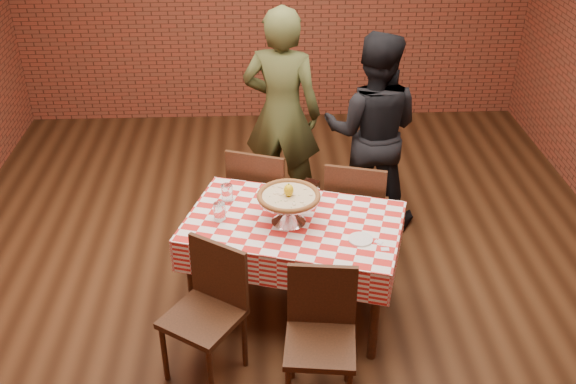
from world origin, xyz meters
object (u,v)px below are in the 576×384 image
object	(u,v)px
pizza	(289,197)
chair_near_right	(320,346)
chair_far_right	(357,209)
water_glass_left	(220,212)
chair_near_left	(203,319)
table	(293,267)
diner_black	(372,132)
water_glass_right	(227,193)
diner_olive	(282,113)
condiment_caddy	(310,191)
chair_far_left	(265,196)
pizza_stand	(289,209)

from	to	relation	value
pizza	chair_near_right	world-z (taller)	pizza
chair_far_right	water_glass_left	bearing A→B (deg)	45.02
chair_near_left	chair_far_right	size ratio (longest dim) A/B	0.97
table	diner_black	bearing A→B (deg)	59.05
water_glass_left	diner_black	xyz separation A→B (m)	(1.19, 1.14, 0.01)
water_glass_right	chair_near_right	size ratio (longest dim) A/B	0.14
chair_near_right	pizza	bearing A→B (deg)	106.35
table	pizza	bearing A→B (deg)	-175.19
chair_far_right	diner_olive	xyz separation A→B (m)	(-0.54, 0.82, 0.44)
condiment_caddy	chair_far_left	size ratio (longest dim) A/B	0.16
water_glass_right	chair_near_left	distance (m)	0.94
pizza	diner_black	distance (m)	1.39
water_glass_right	condiment_caddy	xyz separation A→B (m)	(0.58, -0.01, 0.01)
table	pizza	world-z (taller)	pizza
pizza_stand	diner_black	world-z (taller)	diner_black
pizza_stand	condiment_caddy	xyz separation A→B (m)	(0.16, 0.26, -0.02)
table	chair_near_left	size ratio (longest dim) A/B	1.55
condiment_caddy	chair_near_right	bearing A→B (deg)	-61.42
chair_near_right	chair_far_right	size ratio (longest dim) A/B	0.96
water_glass_left	chair_near_right	world-z (taller)	chair_near_right
chair_far_left	diner_olive	world-z (taller)	diner_olive
pizza	chair_far_right	bearing A→B (deg)	47.19
chair_near_right	diner_olive	bearing A→B (deg)	100.14
water_glass_right	table	bearing A→B (deg)	-31.03
chair_near_left	diner_black	world-z (taller)	diner_black
water_glass_left	condiment_caddy	distance (m)	0.66
chair_near_right	chair_far_left	xyz separation A→B (m)	(-0.30, 1.65, 0.03)
water_glass_right	condiment_caddy	size ratio (longest dim) A/B	0.86
pizza	water_glass_left	xyz separation A→B (m)	(-0.45, 0.03, -0.13)
chair_far_right	table	bearing A→B (deg)	64.53
diner_olive	diner_black	world-z (taller)	diner_olive
diner_black	chair_near_right	bearing A→B (deg)	87.87
chair_near_left	diner_black	bearing A→B (deg)	87.72
pizza_stand	chair_near_right	size ratio (longest dim) A/B	0.47
table	water_glass_left	distance (m)	0.66
pizza	water_glass_left	distance (m)	0.47
water_glass_left	chair_near_right	distance (m)	1.13
water_glass_left	water_glass_right	size ratio (longest dim) A/B	1.00
water_glass_right	pizza	bearing A→B (deg)	-33.14
water_glass_right	chair_near_left	world-z (taller)	chair_near_left
water_glass_right	diner_olive	bearing A→B (deg)	69.84
water_glass_left	chair_near_left	distance (m)	0.72
pizza_stand	water_glass_left	distance (m)	0.46
chair_far_right	diner_black	bearing A→B (deg)	-91.86
chair_far_left	chair_far_right	size ratio (longest dim) A/B	1.01
chair_far_left	chair_far_right	xyz separation A→B (m)	(0.70, -0.22, -0.01)
chair_near_left	water_glass_left	bearing A→B (deg)	114.96
chair_far_left	water_glass_right	bearing A→B (deg)	83.91
water_glass_right	condiment_caddy	world-z (taller)	condiment_caddy
table	chair_near_right	xyz separation A→B (m)	(0.11, -0.85, 0.07)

